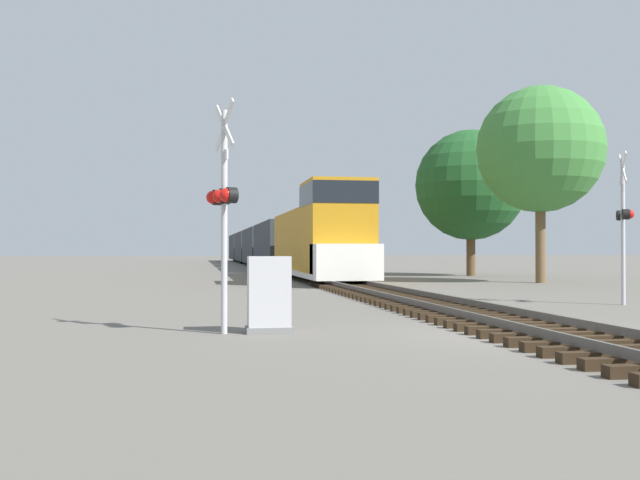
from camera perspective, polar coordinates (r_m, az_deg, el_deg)
The scene contains 8 objects.
ground_plane at distance 14.55m, azimuth 16.33°, elevation -6.99°, with size 400.00×400.00×0.00m, color #666059.
rail_track_bed at distance 14.54m, azimuth 16.33°, elevation -6.46°, with size 2.60×160.00×0.31m.
freight_train at distance 70.25m, azimuth -4.34°, elevation -0.46°, with size 2.90×82.20×4.69m.
crossing_signal_near at distance 14.27m, azimuth -7.41°, elevation 2.92°, with size 0.59×1.00×4.40m.
crossing_signal_far at distance 23.33m, azimuth 22.14°, elevation 1.49°, with size 0.59×1.00×4.41m.
relay_cabinet at distance 14.38m, azimuth -3.91°, elevation -4.21°, with size 0.88×0.59×1.46m.
tree_far_right at distance 37.92m, azimuth 16.43°, elevation 6.62°, with size 6.12×6.12×9.52m.
tree_mid_background at distance 46.95m, azimuth 11.41°, elevation 4.11°, with size 6.78×6.78×8.97m.
Camera 1 is at (-6.29, -13.02, 1.58)m, focal length 42.00 mm.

